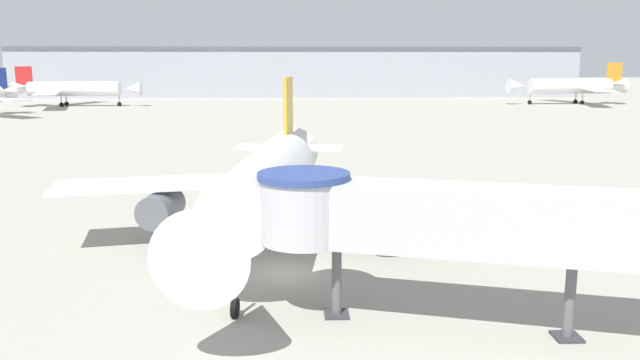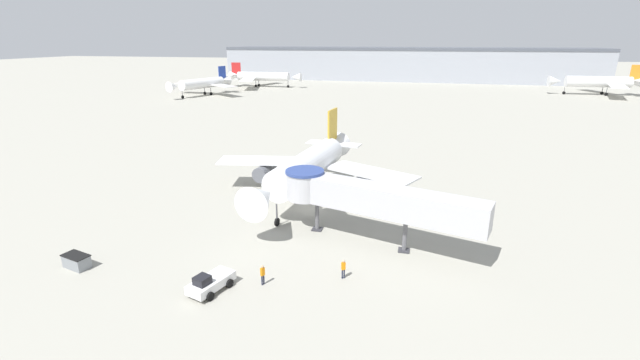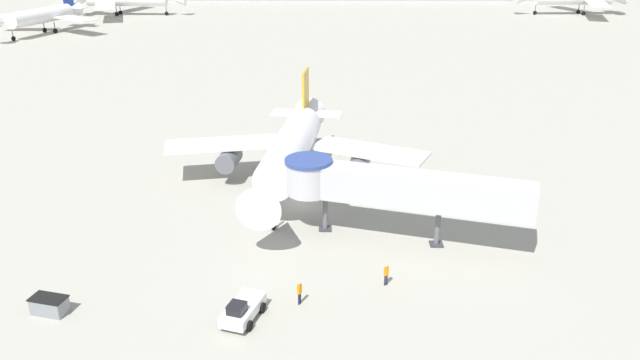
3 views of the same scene
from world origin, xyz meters
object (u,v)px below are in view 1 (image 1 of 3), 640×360
(jet_bridge, at_px, (465,219))
(traffic_cone_starboard_wing, at_px, (445,250))
(background_jet_red_tail, at_px, (71,89))
(main_airplane, at_px, (268,183))
(background_jet_orange_tail, at_px, (573,86))

(jet_bridge, relative_size, traffic_cone_starboard_wing, 25.89)
(background_jet_red_tail, bearing_deg, traffic_cone_starboard_wing, -151.59)
(main_airplane, bearing_deg, background_jet_red_tail, 120.74)
(traffic_cone_starboard_wing, xyz_separation_m, background_jet_red_tail, (-64.67, 125.76, 4.01))
(main_airplane, relative_size, traffic_cone_starboard_wing, 34.87)
(main_airplane, distance_m, traffic_cone_starboard_wing, 11.07)
(background_jet_orange_tail, xyz_separation_m, background_jet_red_tail, (-129.62, -2.74, -0.38))
(jet_bridge, bearing_deg, background_jet_orange_tail, 80.61)
(background_jet_orange_tail, bearing_deg, background_jet_red_tail, -91.49)
(traffic_cone_starboard_wing, xyz_separation_m, background_jet_orange_tail, (64.95, 128.49, 4.39))
(background_jet_orange_tail, distance_m, background_jet_red_tail, 129.65)
(jet_bridge, relative_size, background_jet_orange_tail, 0.60)
(traffic_cone_starboard_wing, bearing_deg, background_jet_orange_tail, 63.18)
(main_airplane, distance_m, jet_bridge, 13.79)
(traffic_cone_starboard_wing, bearing_deg, background_jet_red_tail, 117.21)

